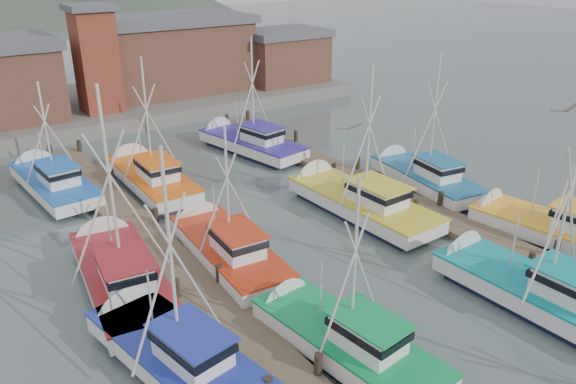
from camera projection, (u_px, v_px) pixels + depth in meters
ground at (402, 298)px, 23.76m from camera, size 260.00×260.00×0.00m
dock_left at (209, 303)px, 23.08m from camera, size 2.30×46.00×1.50m
dock_right at (440, 218)px, 30.40m from camera, size 2.30×46.00×1.50m
quay at (111, 104)px, 51.49m from camera, size 44.00×16.00×1.20m
shed_center at (169, 53)px, 53.01m from camera, size 14.84×9.54×6.90m
shed_right at (283, 55)px, 56.83m from camera, size 8.48×6.36×5.20m
lookout_tower at (96, 58)px, 45.46m from camera, size 3.60×3.60×8.50m
boat_4 at (337, 337)px, 20.29m from camera, size 3.44×8.53×7.78m
boat_5 at (530, 289)px, 23.20m from camera, size 3.96×9.63×9.83m
boat_6 at (169, 350)px, 19.65m from camera, size 4.09×8.96×9.07m
boat_7 at (549, 228)px, 28.28m from camera, size 4.18×9.38×10.23m
boat_8 at (224, 247)px, 26.52m from camera, size 3.30×8.98×7.51m
boat_9 at (355, 200)px, 31.49m from camera, size 3.81×10.14×9.28m
boat_10 at (119, 272)px, 24.41m from camera, size 4.06×9.77×9.91m
boat_11 at (421, 176)px, 34.88m from camera, size 3.86×8.88×9.01m
boat_12 at (149, 176)px, 34.84m from camera, size 3.63×9.38×8.93m
boat_13 at (247, 142)px, 41.05m from camera, size 4.51×9.79×9.12m
boat_14 at (52, 181)px, 34.05m from camera, size 3.55×9.30×7.67m
gull_near at (565, 110)px, 17.49m from camera, size 1.54×0.61×0.24m
gull_far at (349, 128)px, 26.74m from camera, size 1.55×0.63×0.24m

